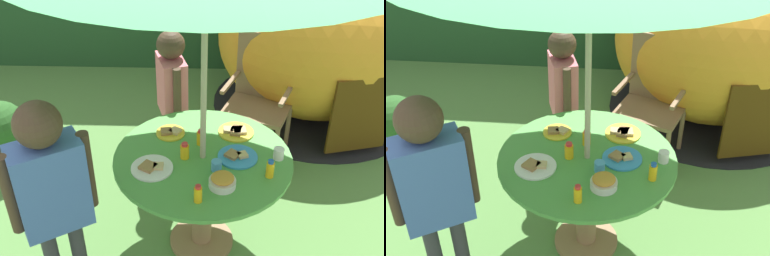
# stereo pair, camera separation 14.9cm
# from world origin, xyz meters

# --- Properties ---
(ground_plane) EXTENTS (10.00, 10.00, 0.02)m
(ground_plane) POSITION_xyz_m (0.00, 0.00, -0.01)
(ground_plane) COLOR #548442
(garden_table) EXTENTS (1.13, 1.13, 0.76)m
(garden_table) POSITION_xyz_m (0.00, 0.00, 0.56)
(garden_table) COLOR #93704C
(garden_table) RESTS_ON ground_plane
(wooden_chair) EXTENTS (0.66, 0.61, 1.06)m
(wooden_chair) POSITION_xyz_m (0.49, 1.19, 0.58)
(wooden_chair) COLOR brown
(wooden_chair) RESTS_ON ground_plane
(dome_tent) EXTENTS (2.46, 2.46, 1.57)m
(dome_tent) POSITION_xyz_m (1.12, 1.93, 0.78)
(dome_tent) COLOR orange
(dome_tent) RESTS_ON ground_plane
(potted_plant) EXTENTS (0.40, 0.40, 0.63)m
(potted_plant) POSITION_xyz_m (-1.67, 0.81, 0.34)
(potted_plant) COLOR #595960
(potted_plant) RESTS_ON ground_plane
(child_in_pink_shirt) EXTENTS (0.27, 0.41, 1.26)m
(child_in_pink_shirt) POSITION_xyz_m (-0.25, 0.83, 0.80)
(child_in_pink_shirt) COLOR navy
(child_in_pink_shirt) RESTS_ON ground_plane
(child_in_blue_shirt) EXTENTS (0.42, 0.37, 1.43)m
(child_in_blue_shirt) POSITION_xyz_m (-0.80, -0.49, 0.91)
(child_in_blue_shirt) COLOR #3F3F47
(child_in_blue_shirt) RESTS_ON ground_plane
(snack_bowl) EXTENTS (0.16, 0.16, 0.08)m
(snack_bowl) POSITION_xyz_m (0.12, -0.28, 0.80)
(snack_bowl) COLOR white
(snack_bowl) RESTS_ON garden_table
(plate_near_right) EXTENTS (0.25, 0.25, 0.03)m
(plate_near_right) POSITION_xyz_m (0.22, 0.00, 0.77)
(plate_near_right) COLOR #338CD8
(plate_near_right) RESTS_ON garden_table
(plate_far_left) EXTENTS (0.19, 0.19, 0.03)m
(plate_far_left) POSITION_xyz_m (-0.22, 0.25, 0.77)
(plate_far_left) COLOR yellow
(plate_far_left) RESTS_ON garden_table
(plate_mid_right) EXTENTS (0.24, 0.24, 0.03)m
(plate_mid_right) POSITION_xyz_m (0.22, 0.28, 0.77)
(plate_mid_right) COLOR yellow
(plate_mid_right) RESTS_ON garden_table
(plate_far_right) EXTENTS (0.26, 0.26, 0.03)m
(plate_far_right) POSITION_xyz_m (-0.31, -0.13, 0.77)
(plate_far_right) COLOR white
(plate_far_right) RESTS_ON garden_table
(juice_bottle_near_left) EXTENTS (0.05, 0.05, 0.12)m
(juice_bottle_near_left) POSITION_xyz_m (0.40, -0.18, 0.81)
(juice_bottle_near_left) COLOR yellow
(juice_bottle_near_left) RESTS_ON garden_table
(juice_bottle_center_front) EXTENTS (0.05, 0.05, 0.11)m
(juice_bottle_center_front) POSITION_xyz_m (-0.01, 0.14, 0.81)
(juice_bottle_center_front) COLOR yellow
(juice_bottle_center_front) RESTS_ON garden_table
(juice_bottle_center_back) EXTENTS (0.06, 0.06, 0.11)m
(juice_bottle_center_back) POSITION_xyz_m (-0.11, -0.01, 0.81)
(juice_bottle_center_back) COLOR yellow
(juice_bottle_center_back) RESTS_ON garden_table
(juice_bottle_mid_left) EXTENTS (0.05, 0.05, 0.11)m
(juice_bottle_mid_left) POSITION_xyz_m (-0.02, -0.41, 0.81)
(juice_bottle_mid_left) COLOR yellow
(juice_bottle_mid_left) RESTS_ON garden_table
(cup_near) EXTENTS (0.07, 0.07, 0.07)m
(cup_near) POSITION_xyz_m (0.47, 0.00, 0.80)
(cup_near) COLOR white
(cup_near) RESTS_ON garden_table
(cup_far) EXTENTS (0.07, 0.07, 0.07)m
(cup_far) POSITION_xyz_m (0.08, -0.13, 0.79)
(cup_far) COLOR #4C99D8
(cup_far) RESTS_ON garden_table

